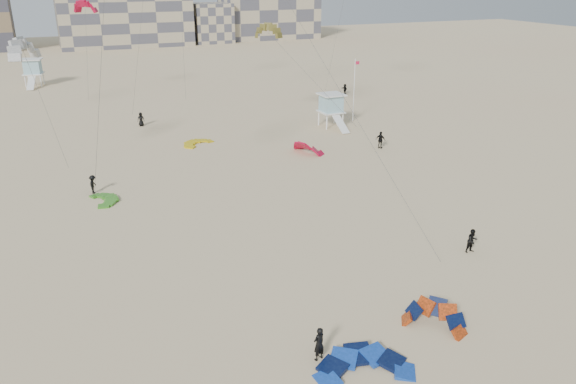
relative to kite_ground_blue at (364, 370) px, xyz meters
name	(u,v)px	position (x,y,z in m)	size (l,w,h in m)	color
ground	(282,336)	(-2.58, 3.99, 0.00)	(320.00, 320.00, 0.00)	#CEBB8A
kite_ground_blue	(364,370)	(0.00, 0.00, 0.00)	(4.34, 4.49, 0.90)	blue
kite_ground_orange	(433,326)	(5.24, 1.65, 0.00)	(3.31, 2.54, 2.20)	#FF4811
kite_ground_green	(104,201)	(-9.22, 26.89, 0.00)	(3.03, 3.21, 0.42)	#45982B
kite_ground_red_far	(308,153)	(12.01, 32.47, 0.00)	(3.65, 3.16, 2.11)	#B50025
kite_ground_yellow	(197,144)	(2.03, 40.01, 0.00)	(3.35, 3.52, 0.44)	#CACF08
kitesurfer_main	(319,344)	(-1.64, 1.57, 0.91)	(0.66, 0.43, 1.81)	black
kitesurfer_b	(472,241)	(12.83, 7.76, 0.84)	(0.82, 0.64, 1.68)	black
kitesurfer_c	(93,184)	(-9.80, 29.03, 0.81)	(1.05, 0.60, 1.62)	black
kitesurfer_d	(381,140)	(19.80, 30.81, 0.93)	(1.09, 0.45, 1.85)	black
kitesurfer_e	(141,119)	(-2.38, 50.31, 0.85)	(0.83, 0.54, 1.70)	black
kitesurfer_f	(345,89)	(29.88, 57.68, 0.79)	(1.46, 0.46, 1.57)	black
kite_fly_grey	(23,51)	(-13.70, 35.66, 11.38)	(4.83, 4.80, 11.73)	silver
kite_fly_olive	(268,32)	(11.80, 43.35, 11.27)	(10.39, 9.13, 11.37)	brown
kite_fly_red	(85,8)	(-6.08, 67.35, 13.08)	(4.81, 6.38, 13.57)	#B50025
lifeguard_tower_near	(331,110)	(19.04, 41.10, 2.00)	(2.89, 5.50, 4.04)	white
lifeguard_tower_far	(33,73)	(-14.40, 83.58, 2.20)	(3.66, 6.36, 4.43)	white
flagpole	(354,89)	(22.86, 42.39, 4.09)	(0.63, 0.10, 7.78)	white
condo_mid	(125,21)	(7.42, 133.99, 6.00)	(32.00, 16.00, 12.00)	tan
condo_east	(269,9)	(47.42, 135.99, 8.00)	(26.00, 14.00, 16.00)	tan
condo_fill_right	(211,23)	(29.42, 131.99, 5.00)	(10.00, 10.00, 10.00)	tan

